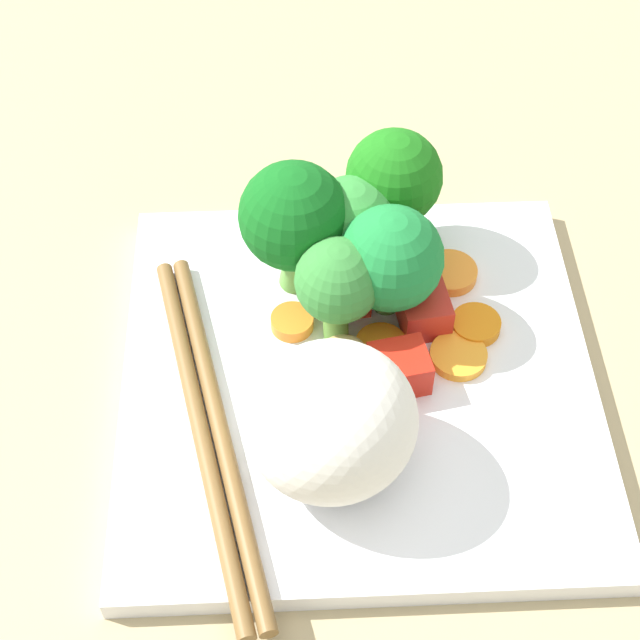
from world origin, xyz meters
TOP-DOWN VIEW (x-y plane):
  - ground_plane at (0.00, 0.00)cm, footprint 110.00×110.00cm
  - square_plate at (0.00, 0.00)cm, footprint 23.16×23.16cm
  - rice_mound at (4.96, -1.61)cm, footprint 10.59×10.63cm
  - broccoli_floret_0 at (-6.67, 0.38)cm, footprint 4.88×4.88cm
  - broccoli_floret_1 at (-2.61, -0.92)cm, footprint 4.24×4.24cm
  - broccoli_floret_2 at (-3.77, 1.69)cm, footprint 5.28×5.28cm
  - broccoli_floret_3 at (-8.85, 2.31)cm, footprint 5.04×5.04cm
  - broccoli_floret_4 at (-6.16, -2.91)cm, footprint 5.54×5.54cm
  - carrot_slice_0 at (-1.42, 1.23)cm, footprint 3.00×3.00cm
  - carrot_slice_1 at (-6.24, 2.70)cm, footprint 2.72×2.72cm
  - carrot_slice_2 at (-0.61, 5.01)cm, footprint 3.02×3.02cm
  - carrot_slice_3 at (-3.04, -3.17)cm, footprint 3.03×3.03cm
  - carrot_slice_4 at (-6.08, 5.27)cm, footprint 3.20×3.20cm
  - carrot_slice_5 at (-2.49, 6.14)cm, footprint 3.05×3.05cm
  - pepper_chunk_0 at (-4.47, -0.30)cm, footprint 2.31×1.81cm
  - pepper_chunk_1 at (-3.11, 3.47)cm, footprint 3.19×2.77cm
  - pepper_chunk_2 at (0.57, 1.90)cm, footprint 2.86×3.13cm
  - chicken_piece_2 at (-0.13, -0.94)cm, footprint 3.76×3.85cm
  - chopstick_pair at (3.13, -7.20)cm, footprint 20.73×6.15cm

SIDE VIEW (x-z plane):
  - ground_plane at x=0.00cm, z-range -2.00..0.00cm
  - square_plate at x=0.00cm, z-range 0.00..1.23cm
  - carrot_slice_2 at x=-0.61cm, z-range 1.23..1.73cm
  - carrot_slice_0 at x=-1.42cm, z-range 1.23..1.76cm
  - carrot_slice_4 at x=-6.08cm, z-range 1.23..1.85cm
  - carrot_slice_5 at x=-2.49cm, z-range 1.23..1.87cm
  - carrot_slice_3 at x=-3.04cm, z-range 1.23..1.96cm
  - carrot_slice_1 at x=-6.24cm, z-range 1.23..1.99cm
  - chopstick_pair at x=3.13cm, z-range 1.23..2.06cm
  - pepper_chunk_0 at x=-4.47cm, z-range 1.23..2.99cm
  - pepper_chunk_2 at x=0.57cm, z-range 1.23..3.20cm
  - pepper_chunk_1 at x=-3.11cm, z-range 1.23..3.22cm
  - chicken_piece_2 at x=-0.13cm, z-range 1.23..3.40cm
  - rice_mound at x=4.96cm, z-range 1.23..7.84cm
  - broccoli_floret_0 at x=-6.67cm, z-range 1.65..7.85cm
  - broccoli_floret_1 at x=-2.61cm, z-range 2.00..8.07cm
  - broccoli_floret_2 at x=-3.77cm, z-range 1.83..8.71cm
  - broccoli_floret_3 at x=-8.85cm, z-range 2.11..9.38cm
  - broccoli_floret_4 at x=-6.16cm, z-range 2.05..9.76cm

